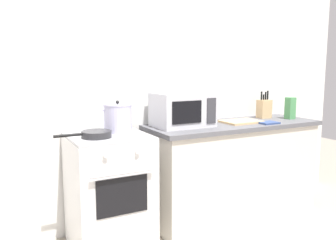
{
  "coord_description": "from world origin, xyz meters",
  "views": [
    {
      "loc": [
        -1.2,
        -2.03,
        1.44
      ],
      "look_at": [
        0.18,
        0.6,
        1.0
      ],
      "focal_mm": 38.01,
      "sensor_mm": 36.0,
      "label": 1
    }
  ],
  "objects_px": {
    "frying_pan": "(96,134)",
    "oven_mitt": "(268,123)",
    "stove": "(109,191)",
    "stock_pot": "(118,118)",
    "microwave": "(182,110)",
    "cutting_board": "(241,122)",
    "pasta_box": "(290,108)",
    "knife_block": "(264,109)"
  },
  "relations": [
    {
      "from": "stock_pot",
      "to": "oven_mitt",
      "type": "relative_size",
      "value": 1.75
    },
    {
      "from": "microwave",
      "to": "pasta_box",
      "type": "distance_m",
      "value": 1.21
    },
    {
      "from": "cutting_board",
      "to": "pasta_box",
      "type": "distance_m",
      "value": 0.61
    },
    {
      "from": "cutting_board",
      "to": "oven_mitt",
      "type": "xyz_separation_m",
      "value": [
        0.19,
        -0.16,
        -0.0
      ]
    },
    {
      "from": "cutting_board",
      "to": "knife_block",
      "type": "relative_size",
      "value": 1.28
    },
    {
      "from": "stove",
      "to": "microwave",
      "type": "xyz_separation_m",
      "value": [
        0.72,
        0.08,
        0.61
      ]
    },
    {
      "from": "stock_pot",
      "to": "oven_mitt",
      "type": "xyz_separation_m",
      "value": [
        1.39,
        -0.24,
        -0.11
      ]
    },
    {
      "from": "frying_pan",
      "to": "cutting_board",
      "type": "xyz_separation_m",
      "value": [
        1.43,
        0.07,
        -0.02
      ]
    },
    {
      "from": "frying_pan",
      "to": "microwave",
      "type": "xyz_separation_m",
      "value": [
        0.83,
        0.14,
        0.12
      ]
    },
    {
      "from": "stove",
      "to": "knife_block",
      "type": "bearing_deg",
      "value": 4.67
    },
    {
      "from": "oven_mitt",
      "to": "frying_pan",
      "type": "bearing_deg",
      "value": 176.69
    },
    {
      "from": "stove",
      "to": "cutting_board",
      "type": "bearing_deg",
      "value": 0.05
    },
    {
      "from": "stock_pot",
      "to": "cutting_board",
      "type": "xyz_separation_m",
      "value": [
        1.2,
        -0.08,
        -0.11
      ]
    },
    {
      "from": "stock_pot",
      "to": "cutting_board",
      "type": "relative_size",
      "value": 0.88
    },
    {
      "from": "frying_pan",
      "to": "microwave",
      "type": "relative_size",
      "value": 0.85
    },
    {
      "from": "frying_pan",
      "to": "oven_mitt",
      "type": "relative_size",
      "value": 2.37
    },
    {
      "from": "stove",
      "to": "oven_mitt",
      "type": "distance_m",
      "value": 1.58
    },
    {
      "from": "stock_pot",
      "to": "oven_mitt",
      "type": "bearing_deg",
      "value": -9.61
    },
    {
      "from": "frying_pan",
      "to": "pasta_box",
      "type": "relative_size",
      "value": 1.94
    },
    {
      "from": "stock_pot",
      "to": "frying_pan",
      "type": "bearing_deg",
      "value": -148.08
    },
    {
      "from": "stove",
      "to": "knife_block",
      "type": "xyz_separation_m",
      "value": [
        1.73,
        0.14,
        0.56
      ]
    },
    {
      "from": "microwave",
      "to": "knife_block",
      "type": "height_order",
      "value": "microwave"
    },
    {
      "from": "stove",
      "to": "microwave",
      "type": "relative_size",
      "value": 1.84
    },
    {
      "from": "frying_pan",
      "to": "cutting_board",
      "type": "distance_m",
      "value": 1.43
    },
    {
      "from": "stove",
      "to": "frying_pan",
      "type": "distance_m",
      "value": 0.5
    },
    {
      "from": "stove",
      "to": "frying_pan",
      "type": "xyz_separation_m",
      "value": [
        -0.12,
        -0.07,
        0.48
      ]
    },
    {
      "from": "knife_block",
      "to": "stove",
      "type": "bearing_deg",
      "value": -175.33
    },
    {
      "from": "microwave",
      "to": "cutting_board",
      "type": "relative_size",
      "value": 1.39
    },
    {
      "from": "microwave",
      "to": "frying_pan",
      "type": "bearing_deg",
      "value": -170.16
    },
    {
      "from": "stove",
      "to": "stock_pot",
      "type": "height_order",
      "value": "stock_pot"
    },
    {
      "from": "pasta_box",
      "to": "microwave",
      "type": "bearing_deg",
      "value": 174.87
    },
    {
      "from": "stove",
      "to": "pasta_box",
      "type": "distance_m",
      "value": 2.0
    },
    {
      "from": "oven_mitt",
      "to": "stock_pot",
      "type": "bearing_deg",
      "value": 170.39
    },
    {
      "from": "microwave",
      "to": "oven_mitt",
      "type": "relative_size",
      "value": 2.78
    },
    {
      "from": "cutting_board",
      "to": "pasta_box",
      "type": "bearing_deg",
      "value": -2.85
    },
    {
      "from": "stock_pot",
      "to": "cutting_board",
      "type": "distance_m",
      "value": 1.21
    },
    {
      "from": "stove",
      "to": "pasta_box",
      "type": "height_order",
      "value": "pasta_box"
    },
    {
      "from": "stove",
      "to": "knife_block",
      "type": "height_order",
      "value": "knife_block"
    },
    {
      "from": "microwave",
      "to": "pasta_box",
      "type": "xyz_separation_m",
      "value": [
        1.2,
        -0.11,
        -0.04
      ]
    },
    {
      "from": "stove",
      "to": "pasta_box",
      "type": "relative_size",
      "value": 4.18
    },
    {
      "from": "frying_pan",
      "to": "pasta_box",
      "type": "distance_m",
      "value": 2.04
    },
    {
      "from": "frying_pan",
      "to": "knife_block",
      "type": "bearing_deg",
      "value": 6.38
    }
  ]
}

